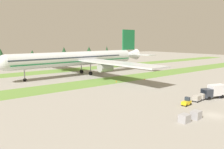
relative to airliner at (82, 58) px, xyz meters
name	(u,v)px	position (x,y,z in m)	size (l,w,h in m)	color
ground_plane	(214,115)	(-7.97, -64.86, -7.37)	(400.00, 400.00, 0.00)	gray
grass_strip_near	(91,83)	(-7.97, -19.03, -7.37)	(320.00, 12.92, 0.01)	olive
grass_strip_far	(48,72)	(-7.97, 18.81, -7.37)	(320.00, 12.92, 0.01)	olive
airliner	(82,58)	(0.00, 0.00, 0.00)	(69.60, 85.10, 20.60)	silver
baggage_tug	(187,102)	(-6.12, -57.21, -6.56)	(2.69, 1.50, 1.97)	yellow
cargo_dolly_lead	(197,98)	(-1.11, -56.81, -6.45)	(2.31, 1.67, 1.55)	#A3A3A8
cargo_dolly_second	(202,96)	(1.78, -56.58, -6.45)	(2.31, 1.67, 1.55)	#A3A3A8
catering_truck	(214,91)	(5.59, -57.66, -5.42)	(7.32, 4.16, 3.58)	#2D333D
ground_crew_marshaller	(220,95)	(6.33, -58.87, -6.43)	(0.52, 0.36, 1.74)	black
uld_container_0	(196,115)	(-12.71, -63.71, -6.59)	(2.00, 1.60, 1.56)	#A3A3A8
uld_container_1	(184,118)	(-16.17, -63.45, -6.62)	(2.00, 1.60, 1.51)	#A3A3A8
taxiway_marker_0	(144,79)	(12.19, -26.32, -7.10)	(0.44, 0.44, 0.54)	orange
taxiway_marker_1	(116,81)	(0.33, -23.41, -7.06)	(0.44, 0.44, 0.63)	orange
distant_tree_line	(21,53)	(-5.82, 66.38, -0.42)	(150.91, 9.67, 12.28)	#4C3823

